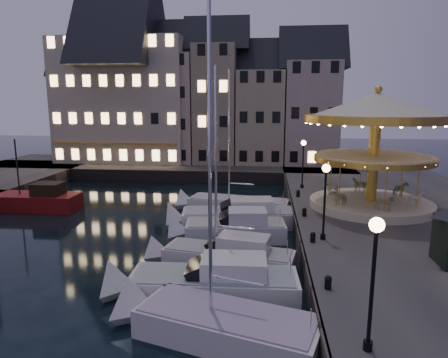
# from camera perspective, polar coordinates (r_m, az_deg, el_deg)

# --- Properties ---
(ground) EXTENTS (160.00, 160.00, 0.00)m
(ground) POSITION_cam_1_polar(r_m,az_deg,el_deg) (22.44, -4.82, -11.90)
(ground) COLOR black
(ground) RESTS_ON ground
(quay_east) EXTENTS (16.00, 56.00, 1.30)m
(quay_east) POSITION_cam_1_polar(r_m,az_deg,el_deg) (29.25, 25.93, -6.17)
(quay_east) COLOR #474442
(quay_east) RESTS_ON ground
(quay_north) EXTENTS (44.00, 12.00, 1.30)m
(quay_north) POSITION_cam_1_polar(r_m,az_deg,el_deg) (50.42, -7.78, 1.63)
(quay_north) COLOR #474442
(quay_north) RESTS_ON ground
(quaywall_e) EXTENTS (0.15, 44.00, 1.30)m
(quaywall_e) POSITION_cam_1_polar(r_m,az_deg,el_deg) (27.57, 10.00, -6.21)
(quaywall_e) COLOR #47423A
(quaywall_e) RESTS_ON ground
(quaywall_n) EXTENTS (48.00, 0.15, 1.30)m
(quaywall_n) POSITION_cam_1_polar(r_m,az_deg,el_deg) (44.20, -7.11, 0.35)
(quaywall_n) COLOR #47423A
(quaywall_n) RESTS_ON ground
(streetlamp_a) EXTENTS (0.44, 0.44, 4.17)m
(streetlamp_a) POSITION_cam_1_polar(r_m,az_deg,el_deg) (12.63, 20.61, -11.51)
(streetlamp_a) COLOR black
(streetlamp_a) RESTS_ON quay_east
(streetlamp_b) EXTENTS (0.44, 0.44, 4.17)m
(streetlamp_b) POSITION_cam_1_polar(r_m,az_deg,el_deg) (22.03, 14.25, -1.66)
(streetlamp_b) COLOR black
(streetlamp_b) RESTS_ON quay_east
(streetlamp_c) EXTENTS (0.44, 0.44, 4.17)m
(streetlamp_c) POSITION_cam_1_polar(r_m,az_deg,el_deg) (35.25, 11.23, 3.09)
(streetlamp_c) COLOR black
(streetlamp_c) RESTS_ON quay_east
(bollard_a) EXTENTS (0.30, 0.30, 0.57)m
(bollard_a) POSITION_cam_1_polar(r_m,az_deg,el_deg) (17.05, 14.65, -14.01)
(bollard_a) COLOR black
(bollard_a) RESTS_ON quay_east
(bollard_b) EXTENTS (0.30, 0.30, 0.57)m
(bollard_b) POSITION_cam_1_polar(r_m,az_deg,el_deg) (22.12, 12.58, -8.04)
(bollard_b) COLOR black
(bollard_b) RESTS_ON quay_east
(bollard_c) EXTENTS (0.30, 0.30, 0.57)m
(bollard_c) POSITION_cam_1_polar(r_m,az_deg,el_deg) (26.87, 11.42, -4.59)
(bollard_c) COLOR black
(bollard_c) RESTS_ON quay_east
(bollard_d) EXTENTS (0.30, 0.30, 0.57)m
(bollard_d) POSITION_cam_1_polar(r_m,az_deg,el_deg) (32.19, 10.55, -1.99)
(bollard_d) COLOR black
(bollard_d) RESTS_ON quay_east
(townhouse_na) EXTENTS (5.50, 8.00, 12.80)m
(townhouse_na) POSITION_cam_1_polar(r_m,az_deg,el_deg) (55.53, -19.22, 9.37)
(townhouse_na) COLOR gray
(townhouse_na) RESTS_ON quay_north
(townhouse_nb) EXTENTS (6.16, 8.00, 13.80)m
(townhouse_nb) POSITION_cam_1_polar(r_m,az_deg,el_deg) (53.45, -13.88, 10.16)
(townhouse_nb) COLOR gray
(townhouse_nb) RESTS_ON quay_north
(townhouse_nc) EXTENTS (6.82, 8.00, 14.80)m
(townhouse_nc) POSITION_cam_1_polar(r_m,az_deg,el_deg) (51.71, -7.48, 10.92)
(townhouse_nc) COLOR #B7A28F
(townhouse_nc) RESTS_ON quay_north
(townhouse_nd) EXTENTS (5.50, 8.00, 15.80)m
(townhouse_nd) POSITION_cam_1_polar(r_m,az_deg,el_deg) (50.69, -1.03, 11.57)
(townhouse_nd) COLOR gray
(townhouse_nd) RESTS_ON quay_north
(townhouse_ne) EXTENTS (6.16, 8.00, 12.80)m
(townhouse_ne) POSITION_cam_1_polar(r_m,az_deg,el_deg) (50.31, 5.24, 9.83)
(townhouse_ne) COLOR tan
(townhouse_ne) RESTS_ON quay_north
(townhouse_nf) EXTENTS (6.82, 8.00, 13.80)m
(townhouse_nf) POSITION_cam_1_polar(r_m,az_deg,el_deg) (50.57, 12.23, 10.20)
(townhouse_nf) COLOR #A8968B
(townhouse_nf) RESTS_ON quay_north
(hotel_corner) EXTENTS (17.60, 9.00, 16.80)m
(hotel_corner) POSITION_cam_1_polar(r_m,az_deg,el_deg) (53.44, -13.91, 11.77)
(hotel_corner) COLOR beige
(hotel_corner) RESTS_ON quay_north
(motorboat_a) EXTENTS (7.82, 4.63, 13.05)m
(motorboat_a) POSITION_cam_1_polar(r_m,az_deg,el_deg) (15.86, -1.55, -19.99)
(motorboat_a) COLOR silver
(motorboat_a) RESTS_ON ground
(motorboat_b) EXTENTS (8.60, 2.85, 2.15)m
(motorboat_b) POSITION_cam_1_polar(r_m,az_deg,el_deg) (18.55, -2.74, -14.78)
(motorboat_b) COLOR silver
(motorboat_b) RESTS_ON ground
(motorboat_c) EXTENTS (7.91, 3.34, 10.45)m
(motorboat_c) POSITION_cam_1_polar(r_m,az_deg,el_deg) (21.43, -0.44, -11.04)
(motorboat_c) COLOR silver
(motorboat_c) RESTS_ON ground
(motorboat_d) EXTENTS (7.47, 3.13, 2.15)m
(motorboat_d) POSITION_cam_1_polar(r_m,az_deg,el_deg) (25.88, 0.72, -7.20)
(motorboat_d) COLOR silver
(motorboat_d) RESTS_ON ground
(motorboat_e) EXTENTS (9.05, 3.67, 2.15)m
(motorboat_e) POSITION_cam_1_polar(r_m,az_deg,el_deg) (28.61, 1.24, -5.42)
(motorboat_e) COLOR silver
(motorboat_e) RESTS_ON ground
(motorboat_f) EXTENTS (9.03, 3.89, 11.95)m
(motorboat_f) POSITION_cam_1_polar(r_m,az_deg,el_deg) (32.19, 1.07, -3.77)
(motorboat_f) COLOR silver
(motorboat_f) RESTS_ON ground
(red_fishing_boat) EXTENTS (7.66, 2.71, 5.99)m
(red_fishing_boat) POSITION_cam_1_polar(r_m,az_deg,el_deg) (36.32, -25.50, -2.87)
(red_fishing_boat) COLOR maroon
(red_fishing_boat) RESTS_ON ground
(carousel) EXTENTS (9.71, 9.71, 8.50)m
(carousel) POSITION_cam_1_polar(r_m,az_deg,el_deg) (29.54, 20.86, 6.73)
(carousel) COLOR beige
(carousel) RESTS_ON quay_east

